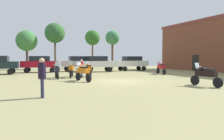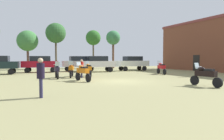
{
  "view_description": "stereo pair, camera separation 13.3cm",
  "coord_description": "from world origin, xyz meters",
  "px_view_note": "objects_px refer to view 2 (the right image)",
  "views": [
    {
      "loc": [
        -6.86,
        -14.45,
        1.76
      ],
      "look_at": [
        0.42,
        2.74,
        0.72
      ],
      "focal_mm": 34.09,
      "sensor_mm": 36.0,
      "label": 1
    },
    {
      "loc": [
        -6.74,
        -14.5,
        1.76
      ],
      "look_at": [
        0.42,
        2.74,
        0.72
      ],
      "focal_mm": 34.09,
      "sensor_mm": 36.0,
      "label": 2
    }
  ],
  "objects_px": {
    "car_1": "(40,63)",
    "car_2": "(79,62)",
    "motorcycle_4": "(205,75)",
    "motorcycle_10": "(57,70)",
    "car_6": "(133,62)",
    "tree_1": "(28,41)",
    "motorcycle_2": "(161,68)",
    "motorcycle_9": "(71,69)",
    "person_2": "(82,67)",
    "tree_5": "(56,33)",
    "person_1": "(41,75)",
    "motorcycle_1": "(89,69)",
    "motorcycle_7": "(83,72)",
    "tree_3": "(93,38)",
    "tree_4": "(113,38)",
    "car_3": "(98,63)"
  },
  "relations": [
    {
      "from": "motorcycle_2",
      "to": "motorcycle_9",
      "type": "distance_m",
      "value": 9.77
    },
    {
      "from": "car_2",
      "to": "person_2",
      "type": "bearing_deg",
      "value": 169.5
    },
    {
      "from": "tree_4",
      "to": "motorcycle_4",
      "type": "bearing_deg",
      "value": -99.64
    },
    {
      "from": "motorcycle_10",
      "to": "person_1",
      "type": "bearing_deg",
      "value": 80.51
    },
    {
      "from": "car_6",
      "to": "tree_3",
      "type": "height_order",
      "value": "tree_3"
    },
    {
      "from": "car_1",
      "to": "car_6",
      "type": "xyz_separation_m",
      "value": [
        12.16,
        -1.18,
        0.0
      ]
    },
    {
      "from": "car_6",
      "to": "tree_5",
      "type": "bearing_deg",
      "value": 46.69
    },
    {
      "from": "person_1",
      "to": "tree_1",
      "type": "relative_size",
      "value": 0.29
    },
    {
      "from": "person_2",
      "to": "tree_5",
      "type": "height_order",
      "value": "tree_5"
    },
    {
      "from": "tree_1",
      "to": "tree_4",
      "type": "xyz_separation_m",
      "value": [
        13.92,
        -0.81,
        0.83
      ]
    },
    {
      "from": "tree_4",
      "to": "tree_5",
      "type": "height_order",
      "value": "tree_5"
    },
    {
      "from": "motorcycle_4",
      "to": "tree_3",
      "type": "relative_size",
      "value": 0.33
    },
    {
      "from": "car_6",
      "to": "person_2",
      "type": "xyz_separation_m",
      "value": [
        -9.34,
        -7.95,
        -0.22
      ]
    },
    {
      "from": "car_1",
      "to": "tree_5",
      "type": "distance_m",
      "value": 9.45
    },
    {
      "from": "person_1",
      "to": "tree_4",
      "type": "height_order",
      "value": "tree_4"
    },
    {
      "from": "motorcycle_10",
      "to": "tree_4",
      "type": "relative_size",
      "value": 0.33
    },
    {
      "from": "car_3",
      "to": "tree_5",
      "type": "height_order",
      "value": "tree_5"
    },
    {
      "from": "motorcycle_2",
      "to": "motorcycle_7",
      "type": "distance_m",
      "value": 10.32
    },
    {
      "from": "person_1",
      "to": "tree_1",
      "type": "distance_m",
      "value": 25.64
    },
    {
      "from": "person_2",
      "to": "tree_1",
      "type": "relative_size",
      "value": 0.27
    },
    {
      "from": "car_6",
      "to": "tree_1",
      "type": "bearing_deg",
      "value": 57.24
    },
    {
      "from": "motorcycle_2",
      "to": "tree_5",
      "type": "height_order",
      "value": "tree_5"
    },
    {
      "from": "motorcycle_2",
      "to": "tree_3",
      "type": "relative_size",
      "value": 0.33
    },
    {
      "from": "motorcycle_1",
      "to": "motorcycle_4",
      "type": "bearing_deg",
      "value": -59.24
    },
    {
      "from": "motorcycle_4",
      "to": "motorcycle_10",
      "type": "height_order",
      "value": "motorcycle_10"
    },
    {
      "from": "car_2",
      "to": "car_3",
      "type": "relative_size",
      "value": 0.97
    },
    {
      "from": "car_1",
      "to": "car_2",
      "type": "relative_size",
      "value": 1.03
    },
    {
      "from": "motorcycle_2",
      "to": "person_2",
      "type": "distance_m",
      "value": 9.11
    },
    {
      "from": "motorcycle_2",
      "to": "motorcycle_4",
      "type": "bearing_deg",
      "value": -99.2
    },
    {
      "from": "tree_1",
      "to": "tree_5",
      "type": "xyz_separation_m",
      "value": [
        4.24,
        0.01,
        1.36
      ]
    },
    {
      "from": "motorcycle_2",
      "to": "person_2",
      "type": "xyz_separation_m",
      "value": [
        -9.07,
        -0.86,
        0.23
      ]
    },
    {
      "from": "tree_3",
      "to": "person_1",
      "type": "bearing_deg",
      "value": -112.3
    },
    {
      "from": "tree_5",
      "to": "motorcycle_2",
      "type": "bearing_deg",
      "value": -60.79
    },
    {
      "from": "car_2",
      "to": "motorcycle_1",
      "type": "bearing_deg",
      "value": 174.33
    },
    {
      "from": "motorcycle_2",
      "to": "motorcycle_9",
      "type": "relative_size",
      "value": 0.98
    },
    {
      "from": "car_2",
      "to": "tree_3",
      "type": "xyz_separation_m",
      "value": [
        4.38,
        7.55,
        4.04
      ]
    },
    {
      "from": "motorcycle_10",
      "to": "tree_5",
      "type": "distance_m",
      "value": 17.45
    },
    {
      "from": "tree_3",
      "to": "tree_4",
      "type": "bearing_deg",
      "value": -16.22
    },
    {
      "from": "motorcycle_9",
      "to": "tree_1",
      "type": "xyz_separation_m",
      "value": [
        -3.42,
        15.88,
        3.63
      ]
    },
    {
      "from": "tree_3",
      "to": "tree_5",
      "type": "relative_size",
      "value": 0.89
    },
    {
      "from": "car_3",
      "to": "tree_1",
      "type": "height_order",
      "value": "tree_1"
    },
    {
      "from": "motorcycle_1",
      "to": "motorcycle_9",
      "type": "bearing_deg",
      "value": -168.58
    },
    {
      "from": "motorcycle_4",
      "to": "tree_3",
      "type": "height_order",
      "value": "tree_3"
    },
    {
      "from": "car_3",
      "to": "person_1",
      "type": "bearing_deg",
      "value": 160.56
    },
    {
      "from": "motorcycle_10",
      "to": "car_1",
      "type": "bearing_deg",
      "value": -82.55
    },
    {
      "from": "person_2",
      "to": "tree_1",
      "type": "bearing_deg",
      "value": -158.11
    },
    {
      "from": "tree_1",
      "to": "car_2",
      "type": "bearing_deg",
      "value": -50.01
    },
    {
      "from": "motorcycle_7",
      "to": "tree_3",
      "type": "height_order",
      "value": "tree_3"
    },
    {
      "from": "motorcycle_1",
      "to": "motorcycle_10",
      "type": "height_order",
      "value": "motorcycle_10"
    },
    {
      "from": "tree_3",
      "to": "motorcycle_9",
      "type": "bearing_deg",
      "value": -114.05
    }
  ]
}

